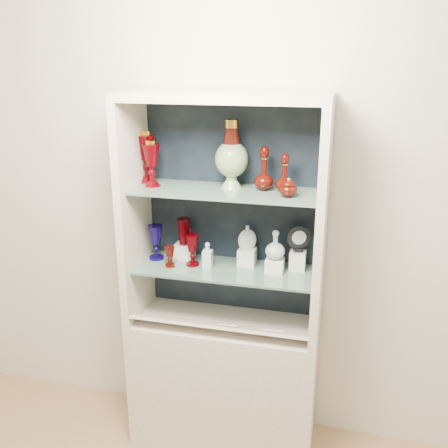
% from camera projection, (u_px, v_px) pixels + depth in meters
% --- Properties ---
extents(wall_back, '(3.50, 0.02, 2.80)m').
position_uv_depth(wall_back, '(234.00, 194.00, 2.67)').
color(wall_back, beige).
rests_on(wall_back, ground).
extents(cabinet_base, '(1.00, 0.40, 0.75)m').
position_uv_depth(cabinet_base, '(224.00, 381.00, 2.79)').
color(cabinet_base, beige).
rests_on(cabinet_base, ground).
extents(cabinet_back_panel, '(0.98, 0.02, 1.15)m').
position_uv_depth(cabinet_back_panel, '(232.00, 209.00, 2.67)').
color(cabinet_back_panel, black).
rests_on(cabinet_back_panel, cabinet_base).
extents(cabinet_side_left, '(0.04, 0.40, 1.15)m').
position_uv_depth(cabinet_side_left, '(135.00, 213.00, 2.60)').
color(cabinet_side_left, beige).
rests_on(cabinet_side_left, cabinet_base).
extents(cabinet_side_right, '(0.04, 0.40, 1.15)m').
position_uv_depth(cabinet_side_right, '(321.00, 227.00, 2.38)').
color(cabinet_side_right, beige).
rests_on(cabinet_side_right, cabinet_base).
extents(cabinet_top_cap, '(1.00, 0.40, 0.04)m').
position_uv_depth(cabinet_top_cap, '(224.00, 97.00, 2.31)').
color(cabinet_top_cap, beige).
rests_on(cabinet_top_cap, cabinet_side_left).
extents(shelf_lower, '(0.92, 0.34, 0.01)m').
position_uv_depth(shelf_lower, '(225.00, 269.00, 2.60)').
color(shelf_lower, slate).
rests_on(shelf_lower, cabinet_side_left).
extents(shelf_upper, '(0.92, 0.34, 0.01)m').
position_uv_depth(shelf_upper, '(225.00, 191.00, 2.47)').
color(shelf_upper, slate).
rests_on(shelf_upper, cabinet_side_left).
extents(label_ledge, '(0.92, 0.17, 0.09)m').
position_uv_depth(label_ledge, '(219.00, 326.00, 2.56)').
color(label_ledge, beige).
rests_on(label_ledge, cabinet_base).
extents(label_card_0, '(0.10, 0.06, 0.03)m').
position_uv_depth(label_card_0, '(229.00, 325.00, 2.55)').
color(label_card_0, white).
rests_on(label_card_0, label_ledge).
extents(label_card_1, '(0.10, 0.06, 0.03)m').
position_uv_depth(label_card_1, '(273.00, 331.00, 2.49)').
color(label_card_1, white).
rests_on(label_card_1, label_ledge).
extents(pedestal_lamp_left, '(0.12, 0.12, 0.27)m').
position_uv_depth(pedestal_lamp_left, '(147.00, 157.00, 2.60)').
color(pedestal_lamp_left, '#470004').
rests_on(pedestal_lamp_left, shelf_upper).
extents(pedestal_lamp_right, '(0.12, 0.12, 0.23)m').
position_uv_depth(pedestal_lamp_right, '(152.00, 163.00, 2.51)').
color(pedestal_lamp_right, '#470004').
rests_on(pedestal_lamp_right, shelf_upper).
extents(enamel_urn, '(0.21, 0.21, 0.34)m').
position_uv_depth(enamel_urn, '(232.00, 154.00, 2.46)').
color(enamel_urn, '#104E2A').
rests_on(enamel_urn, shelf_upper).
extents(ruby_decanter_a, '(0.12, 0.12, 0.25)m').
position_uv_depth(ruby_decanter_a, '(264.00, 166.00, 2.43)').
color(ruby_decanter_a, '#470D06').
rests_on(ruby_decanter_a, shelf_upper).
extents(ruby_decanter_b, '(0.10, 0.10, 0.20)m').
position_uv_depth(ruby_decanter_b, '(285.00, 172.00, 2.40)').
color(ruby_decanter_b, '#470D06').
rests_on(ruby_decanter_b, shelf_upper).
extents(lidded_bowl, '(0.11, 0.11, 0.10)m').
position_uv_depth(lidded_bowl, '(288.00, 187.00, 2.33)').
color(lidded_bowl, '#470D06').
rests_on(lidded_bowl, shelf_upper).
extents(cobalt_goblet, '(0.09, 0.09, 0.19)m').
position_uv_depth(cobalt_goblet, '(156.00, 242.00, 2.70)').
color(cobalt_goblet, '#0E0845').
rests_on(cobalt_goblet, shelf_lower).
extents(ruby_goblet_tall, '(0.08, 0.08, 0.17)m').
position_uv_depth(ruby_goblet_tall, '(192.00, 250.00, 2.61)').
color(ruby_goblet_tall, '#470004').
rests_on(ruby_goblet_tall, shelf_lower).
extents(ruby_goblet_small, '(0.06, 0.06, 0.11)m').
position_uv_depth(ruby_goblet_small, '(170.00, 257.00, 2.61)').
color(ruby_goblet_small, '#470D06').
rests_on(ruby_goblet_small, shelf_lower).
extents(riser_ruby_pitcher, '(0.10, 0.10, 0.08)m').
position_uv_depth(riser_ruby_pitcher, '(184.00, 251.00, 2.73)').
color(riser_ruby_pitcher, silver).
rests_on(riser_ruby_pitcher, shelf_lower).
extents(ruby_pitcher, '(0.13, 0.11, 0.15)m').
position_uv_depth(ruby_pitcher, '(184.00, 231.00, 2.69)').
color(ruby_pitcher, '#470004').
rests_on(ruby_pitcher, riser_ruby_pitcher).
extents(clear_square_bottle, '(0.05, 0.05, 0.14)m').
position_uv_depth(clear_square_bottle, '(208.00, 255.00, 2.58)').
color(clear_square_bottle, '#AAC0C9').
rests_on(clear_square_bottle, shelf_lower).
extents(riser_flat_flask, '(0.09, 0.09, 0.09)m').
position_uv_depth(riser_flat_flask, '(247.00, 257.00, 2.63)').
color(riser_flat_flask, silver).
rests_on(riser_flat_flask, shelf_lower).
extents(flat_flask, '(0.10, 0.07, 0.13)m').
position_uv_depth(flat_flask, '(247.00, 237.00, 2.59)').
color(flat_flask, '#AFBAC3').
rests_on(flat_flask, riser_flat_flask).
extents(riser_clear_round_decanter, '(0.09, 0.09, 0.07)m').
position_uv_depth(riser_clear_round_decanter, '(275.00, 265.00, 2.55)').
color(riser_clear_round_decanter, silver).
rests_on(riser_clear_round_decanter, shelf_lower).
extents(clear_round_decanter, '(0.10, 0.10, 0.15)m').
position_uv_depth(clear_round_decanter, '(275.00, 246.00, 2.51)').
color(clear_round_decanter, '#AAC0C9').
rests_on(clear_round_decanter, riser_clear_round_decanter).
extents(riser_cameo_medallion, '(0.08, 0.08, 0.10)m').
position_uv_depth(riser_cameo_medallion, '(298.00, 260.00, 2.57)').
color(riser_cameo_medallion, silver).
rests_on(riser_cameo_medallion, shelf_lower).
extents(cameo_medallion, '(0.13, 0.08, 0.14)m').
position_uv_depth(cameo_medallion, '(299.00, 238.00, 2.53)').
color(cameo_medallion, black).
rests_on(cameo_medallion, riser_cameo_medallion).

